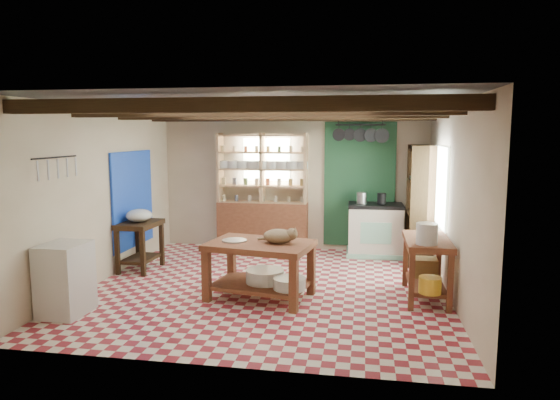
% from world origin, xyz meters
% --- Properties ---
extents(floor, '(5.00, 5.00, 0.02)m').
position_xyz_m(floor, '(0.00, 0.00, -0.01)').
color(floor, maroon).
rests_on(floor, ground).
extents(ceiling, '(5.00, 5.00, 0.02)m').
position_xyz_m(ceiling, '(0.00, 0.00, 2.60)').
color(ceiling, '#46464B').
rests_on(ceiling, wall_back).
extents(wall_back, '(5.00, 0.04, 2.60)m').
position_xyz_m(wall_back, '(0.00, 2.50, 1.30)').
color(wall_back, beige).
rests_on(wall_back, floor).
extents(wall_front, '(5.00, 0.04, 2.60)m').
position_xyz_m(wall_front, '(0.00, -2.50, 1.30)').
color(wall_front, beige).
rests_on(wall_front, floor).
extents(wall_left, '(0.04, 5.00, 2.60)m').
position_xyz_m(wall_left, '(-2.50, 0.00, 1.30)').
color(wall_left, beige).
rests_on(wall_left, floor).
extents(wall_right, '(0.04, 5.00, 2.60)m').
position_xyz_m(wall_right, '(2.50, 0.00, 1.30)').
color(wall_right, beige).
rests_on(wall_right, floor).
extents(ceiling_beams, '(5.00, 3.80, 0.15)m').
position_xyz_m(ceiling_beams, '(0.00, 0.00, 2.48)').
color(ceiling_beams, '#312011').
rests_on(ceiling_beams, ceiling).
extents(blue_wall_patch, '(0.04, 1.40, 1.60)m').
position_xyz_m(blue_wall_patch, '(-2.47, 0.90, 1.10)').
color(blue_wall_patch, blue).
rests_on(blue_wall_patch, wall_left).
extents(green_wall_patch, '(1.30, 0.04, 2.30)m').
position_xyz_m(green_wall_patch, '(1.25, 2.47, 1.25)').
color(green_wall_patch, '#1D492C').
rests_on(green_wall_patch, wall_back).
extents(window_back, '(0.90, 0.02, 0.80)m').
position_xyz_m(window_back, '(-0.50, 2.48, 1.70)').
color(window_back, silver).
rests_on(window_back, wall_back).
extents(window_right, '(0.02, 1.30, 1.20)m').
position_xyz_m(window_right, '(2.48, 1.00, 1.40)').
color(window_right, silver).
rests_on(window_right, wall_right).
extents(utensil_rail, '(0.06, 0.90, 0.28)m').
position_xyz_m(utensil_rail, '(-2.44, -1.20, 1.78)').
color(utensil_rail, black).
rests_on(utensil_rail, wall_left).
extents(pot_rack, '(0.86, 0.12, 0.36)m').
position_xyz_m(pot_rack, '(1.25, 2.05, 2.18)').
color(pot_rack, black).
rests_on(pot_rack, ceiling).
extents(shelving_unit, '(1.70, 0.34, 2.20)m').
position_xyz_m(shelving_unit, '(-0.55, 2.31, 1.10)').
color(shelving_unit, tan).
rests_on(shelving_unit, floor).
extents(tall_rack, '(0.40, 0.86, 2.00)m').
position_xyz_m(tall_rack, '(2.28, 1.80, 1.00)').
color(tall_rack, '#312011').
rests_on(tall_rack, floor).
extents(work_table, '(1.48, 1.12, 0.76)m').
position_xyz_m(work_table, '(-0.01, -0.49, 0.38)').
color(work_table, brown).
rests_on(work_table, floor).
extents(stove, '(0.98, 0.68, 0.94)m').
position_xyz_m(stove, '(1.55, 2.15, 0.47)').
color(stove, beige).
rests_on(stove, floor).
extents(prep_table, '(0.56, 0.80, 0.79)m').
position_xyz_m(prep_table, '(-2.20, 0.55, 0.39)').
color(prep_table, '#312011').
rests_on(prep_table, floor).
extents(white_cabinet, '(0.50, 0.60, 0.88)m').
position_xyz_m(white_cabinet, '(-2.22, -1.47, 0.44)').
color(white_cabinet, silver).
rests_on(white_cabinet, floor).
extents(right_counter, '(0.57, 1.14, 0.81)m').
position_xyz_m(right_counter, '(2.18, -0.13, 0.41)').
color(right_counter, brown).
rests_on(right_counter, floor).
extents(cat, '(0.41, 0.32, 0.19)m').
position_xyz_m(cat, '(0.25, -0.48, 0.85)').
color(cat, '#9C7F5B').
rests_on(cat, work_table).
extents(steel_tray, '(0.38, 0.38, 0.02)m').
position_xyz_m(steel_tray, '(-0.36, -0.47, 0.77)').
color(steel_tray, '#B0B1B8').
rests_on(steel_tray, work_table).
extents(basin_large, '(0.60, 0.60, 0.18)m').
position_xyz_m(basin_large, '(0.05, -0.45, 0.29)').
color(basin_large, silver).
rests_on(basin_large, work_table).
extents(basin_small, '(0.49, 0.49, 0.15)m').
position_xyz_m(basin_small, '(0.42, -0.67, 0.28)').
color(basin_small, silver).
rests_on(basin_small, work_table).
extents(kettle_left, '(0.18, 0.18, 0.20)m').
position_xyz_m(kettle_left, '(1.30, 2.14, 1.04)').
color(kettle_left, '#B0B1B8').
rests_on(kettle_left, stove).
extents(kettle_right, '(0.16, 0.16, 0.19)m').
position_xyz_m(kettle_right, '(1.65, 2.15, 1.04)').
color(kettle_right, black).
rests_on(kettle_right, stove).
extents(enamel_bowl, '(0.43, 0.43, 0.21)m').
position_xyz_m(enamel_bowl, '(-2.20, 0.55, 0.89)').
color(enamel_bowl, silver).
rests_on(enamel_bowl, prep_table).
extents(white_bucket, '(0.27, 0.27, 0.27)m').
position_xyz_m(white_bucket, '(2.13, -0.48, 0.95)').
color(white_bucket, silver).
rests_on(white_bucket, right_counter).
extents(wicker_basket, '(0.37, 0.29, 0.26)m').
position_xyz_m(wicker_basket, '(2.18, 0.17, 0.34)').
color(wicker_basket, olive).
rests_on(wicker_basket, right_counter).
extents(yellow_tub, '(0.28, 0.28, 0.20)m').
position_xyz_m(yellow_tub, '(2.18, -0.58, 0.32)').
color(yellow_tub, gold).
rests_on(yellow_tub, right_counter).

